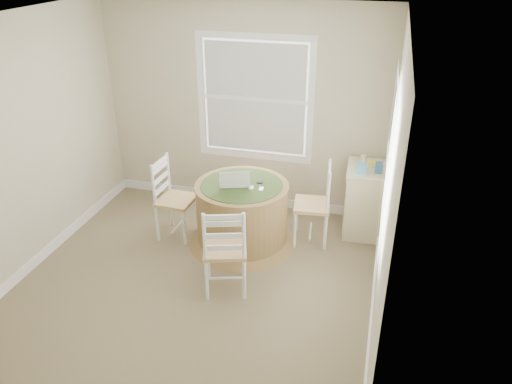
% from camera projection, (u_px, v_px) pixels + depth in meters
% --- Properties ---
extents(room, '(3.64, 3.64, 2.64)m').
position_uv_depth(room, '(213.00, 162.00, 4.73)').
color(room, '#7C6D4E').
rests_on(room, ground).
extents(round_table, '(1.23, 1.23, 0.76)m').
position_uv_depth(round_table, '(242.00, 212.00, 5.68)').
color(round_table, olive).
rests_on(round_table, ground).
extents(chair_left, '(0.42, 0.44, 0.95)m').
position_uv_depth(chair_left, '(176.00, 200.00, 5.80)').
color(chair_left, white).
rests_on(chair_left, ground).
extents(chair_near, '(0.52, 0.51, 0.95)m').
position_uv_depth(chair_near, '(225.00, 249.00, 4.89)').
color(chair_near, white).
rests_on(chair_near, ground).
extents(chair_right, '(0.44, 0.46, 0.95)m').
position_uv_depth(chair_right, '(312.00, 204.00, 5.70)').
color(chair_right, white).
rests_on(chair_right, ground).
extents(laptop, '(0.41, 0.38, 0.23)m').
position_uv_depth(laptop, '(234.00, 183.00, 5.50)').
color(laptop, white).
rests_on(laptop, round_table).
extents(mouse, '(0.07, 0.10, 0.03)m').
position_uv_depth(mouse, '(251.00, 188.00, 5.44)').
color(mouse, white).
rests_on(mouse, round_table).
extents(phone, '(0.06, 0.10, 0.02)m').
position_uv_depth(phone, '(261.00, 189.00, 5.43)').
color(phone, '#B7BABF').
rests_on(phone, round_table).
extents(keys, '(0.07, 0.06, 0.02)m').
position_uv_depth(keys, '(260.00, 183.00, 5.56)').
color(keys, black).
rests_on(keys, round_table).
extents(corner_chest, '(0.50, 0.65, 0.84)m').
position_uv_depth(corner_chest, '(364.00, 200.00, 5.92)').
color(corner_chest, beige).
rests_on(corner_chest, ground).
extents(tissue_box, '(0.12, 0.12, 0.10)m').
position_uv_depth(tissue_box, '(361.00, 169.00, 5.58)').
color(tissue_box, '#5CADD3').
rests_on(tissue_box, corner_chest).
extents(box_yellow, '(0.15, 0.11, 0.06)m').
position_uv_depth(box_yellow, '(374.00, 163.00, 5.76)').
color(box_yellow, '#E6D351').
rests_on(box_yellow, corner_chest).
extents(box_blue, '(0.08, 0.08, 0.12)m').
position_uv_depth(box_blue, '(380.00, 168.00, 5.57)').
color(box_blue, '#2E618B').
rests_on(box_blue, corner_chest).
extents(cup_cream, '(0.07, 0.07, 0.09)m').
position_uv_depth(cup_cream, '(363.00, 158.00, 5.85)').
color(cup_cream, beige).
rests_on(cup_cream, corner_chest).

